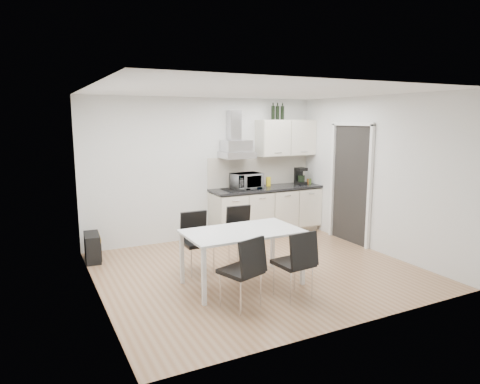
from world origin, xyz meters
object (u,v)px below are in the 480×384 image
object	(u,v)px
chair_near_left	(240,272)
floor_speaker	(195,232)
kitchenette	(267,191)
dining_table	(242,236)
chair_far_right	(243,236)
chair_near_right	(293,264)
guitar_amp	(92,247)
chair_far_left	(198,243)

from	to	relation	value
chair_near_left	floor_speaker	xyz separation A→B (m)	(0.54, 2.92, -0.28)
kitchenette	floor_speaker	world-z (taller)	kitchenette
dining_table	chair_near_left	world-z (taller)	chair_near_left
kitchenette	dining_table	world-z (taller)	kitchenette
chair_far_right	chair_near_right	distance (m)	1.43
guitar_amp	chair_near_left	bearing A→B (deg)	-58.60
chair_far_right	chair_near_left	xyz separation A→B (m)	(-0.75, -1.39, 0.00)
dining_table	floor_speaker	world-z (taller)	dining_table
dining_table	kitchenette	bearing A→B (deg)	51.97
dining_table	chair_near_left	size ratio (longest dim) A/B	1.76
chair_near_right	guitar_amp	xyz separation A→B (m)	(-2.04, 2.60, -0.22)
chair_far_right	kitchenette	bearing A→B (deg)	-129.38
chair_near_left	guitar_amp	bearing A→B (deg)	98.83
chair_far_right	chair_near_left	bearing A→B (deg)	64.04
chair_near_right	chair_far_right	bearing A→B (deg)	83.31
guitar_amp	chair_far_right	bearing A→B (deg)	-25.31
kitchenette	dining_table	bearing A→B (deg)	-127.65
chair_far_left	chair_near_left	distance (m)	1.32
chair_far_right	chair_near_right	bearing A→B (deg)	90.95
guitar_amp	chair_far_left	bearing A→B (deg)	-39.35
chair_near_left	dining_table	bearing A→B (deg)	42.67
chair_near_left	chair_far_left	bearing A→B (deg)	72.15
chair_far_right	guitar_amp	bearing A→B (deg)	-26.75
dining_table	chair_far_left	size ratio (longest dim) A/B	1.76
chair_near_right	floor_speaker	world-z (taller)	chair_near_right
chair_near_right	guitar_amp	world-z (taller)	chair_near_right
chair_far_left	chair_near_right	world-z (taller)	same
kitchenette	chair_far_right	bearing A→B (deg)	-131.94
kitchenette	chair_far_left	size ratio (longest dim) A/B	2.86
kitchenette	dining_table	distance (m)	2.68
chair_near_right	dining_table	bearing A→B (deg)	112.93
kitchenette	chair_far_left	bearing A→B (deg)	-144.30
kitchenette	guitar_amp	xyz separation A→B (m)	(-3.31, -0.20, -0.61)
dining_table	chair_far_right	xyz separation A→B (m)	(0.40, 0.75, -0.24)
chair_far_left	guitar_amp	world-z (taller)	chair_far_left
chair_far_right	floor_speaker	world-z (taller)	chair_far_right
chair_near_left	guitar_amp	size ratio (longest dim) A/B	1.63
chair_near_right	floor_speaker	size ratio (longest dim) A/B	2.84
kitchenette	chair_far_right	distance (m)	1.88
chair_far_left	floor_speaker	bearing A→B (deg)	-108.23
kitchenette	floor_speaker	xyz separation A→B (m)	(-1.45, 0.17, -0.68)
chair_far_left	guitar_amp	bearing A→B (deg)	-42.47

